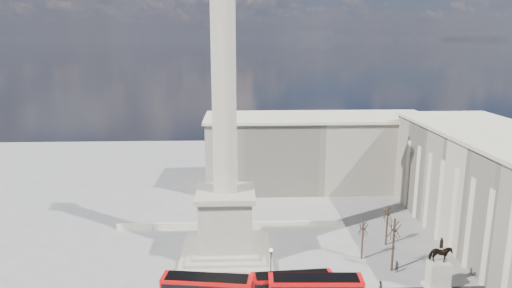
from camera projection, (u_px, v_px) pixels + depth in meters
The scene contains 14 objects.
ground at pixel (226, 271), 67.36m from camera, with size 180.00×180.00×0.00m, color gray.
nelsons_column at pixel (225, 178), 69.34m from camera, with size 14.00×14.00×49.85m.
balustrade_wall at pixel (228, 225), 82.82m from camera, with size 40.00×0.60×1.10m, color beige.
building_east at pixel (494, 186), 76.74m from camera, with size 19.00×46.00×18.60m.
building_northeast at pixel (316, 151), 105.22m from camera, with size 51.00×17.00×16.60m.
red_bus_b at pixel (293, 288), 58.61m from camera, with size 10.58×3.12×4.23m.
victorian_lamp at pixel (271, 266), 61.72m from camera, with size 0.52×0.52×6.08m.
equestrian_statue at pixel (439, 271), 62.20m from camera, with size 3.55×2.66×7.51m.
bare_tree_near at pixel (395, 228), 66.12m from camera, with size 1.97×1.97×8.60m.
bare_tree_mid at pixel (363, 227), 70.07m from camera, with size 1.79×1.79×6.77m.
bare_tree_far at pixel (388, 213), 74.88m from camera, with size 1.77×1.77×7.25m.
pedestrian_walking at pixel (397, 267), 66.94m from camera, with size 0.66×0.43×1.80m, color black.
pedestrian_standing at pixel (380, 287), 61.65m from camera, with size 0.80×0.63×1.66m, color black.
pedestrian_crossing at pixel (327, 273), 65.30m from camera, with size 0.95×0.40×1.62m, color black.
Camera 1 is at (2.07, -61.58, 33.42)m, focal length 32.00 mm.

